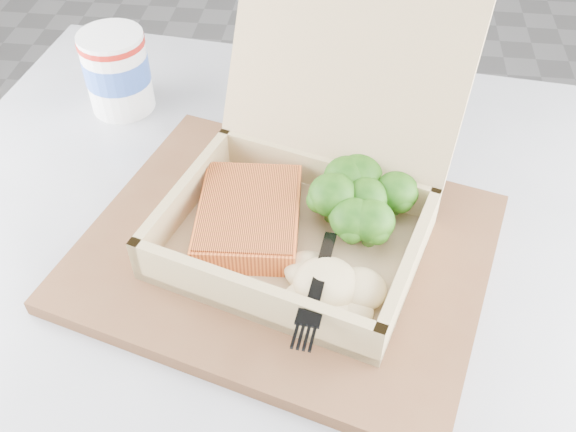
# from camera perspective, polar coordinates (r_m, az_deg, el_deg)

# --- Properties ---
(floor) EXTENTS (4.00, 4.00, 0.00)m
(floor) POSITION_cam_1_polar(r_m,az_deg,el_deg) (1.45, 20.33, -15.06)
(floor) COLOR #9B9BA0
(floor) RESTS_ON ground
(cafe_table) EXTENTS (0.87, 0.87, 0.73)m
(cafe_table) POSITION_cam_1_polar(r_m,az_deg,el_deg) (0.77, -1.80, -13.97)
(cafe_table) COLOR black
(cafe_table) RESTS_ON floor
(serving_tray) EXTENTS (0.44, 0.39, 0.02)m
(serving_tray) POSITION_cam_1_polar(r_m,az_deg,el_deg) (0.62, -0.26, -3.14)
(serving_tray) COLOR brown
(serving_tray) RESTS_ON cafe_table
(takeout_container) EXTENTS (0.30, 0.32, 0.21)m
(takeout_container) POSITION_cam_1_polar(r_m,az_deg,el_deg) (0.60, 1.97, 3.17)
(takeout_container) COLOR tan
(takeout_container) RESTS_ON serving_tray
(salmon_fillet) EXTENTS (0.10, 0.13, 0.03)m
(salmon_fillet) POSITION_cam_1_polar(r_m,az_deg,el_deg) (0.61, -3.48, -0.03)
(salmon_fillet) COLOR orange
(salmon_fillet) RESTS_ON takeout_container
(broccoli_pile) EXTENTS (0.11, 0.11, 0.04)m
(broccoli_pile) POSITION_cam_1_polar(r_m,az_deg,el_deg) (0.62, 6.89, 1.09)
(broccoli_pile) COLOR #3C7D1B
(broccoli_pile) RESTS_ON takeout_container
(mashed_potatoes) EXTENTS (0.09, 0.08, 0.03)m
(mashed_potatoes) POSITION_cam_1_polar(r_m,az_deg,el_deg) (0.55, 3.39, -6.00)
(mashed_potatoes) COLOR beige
(mashed_potatoes) RESTS_ON takeout_container
(plastic_fork) EXTENTS (0.03, 0.14, 0.01)m
(plastic_fork) POSITION_cam_1_polar(r_m,az_deg,el_deg) (0.56, 3.34, -3.39)
(plastic_fork) COLOR black
(plastic_fork) RESTS_ON mashed_potatoes
(paper_cup) EXTENTS (0.08, 0.08, 0.10)m
(paper_cup) POSITION_cam_1_polar(r_m,az_deg,el_deg) (0.81, -14.99, 12.48)
(paper_cup) COLOR white
(paper_cup) RESTS_ON cafe_table
(receipt) EXTENTS (0.12, 0.14, 0.00)m
(receipt) POSITION_cam_1_polar(r_m,az_deg,el_deg) (0.78, 5.65, 7.82)
(receipt) COLOR silver
(receipt) RESTS_ON cafe_table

